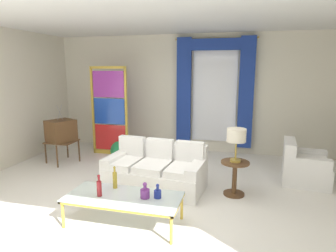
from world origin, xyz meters
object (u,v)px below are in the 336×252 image
Objects in this scene: coffee_table at (124,198)px; stained_glass_divider at (109,113)px; vintage_tv at (61,132)px; armchair_white at (302,168)px; round_side_table at (235,175)px; table_lamp_brass at (236,137)px; couch_white_long at (157,170)px; bottle_ruby_flask at (99,188)px; bottle_amber_squat at (158,193)px; peacock_figurine at (117,151)px; bottle_blue_decanter at (115,179)px; bottle_crystal_tall at (145,193)px.

coffee_table is 0.72× the size of stained_glass_divider.
vintage_tv reaches higher than armchair_white.
round_side_table is at bearing 42.81° from coffee_table.
stained_glass_divider reaches higher than table_lamp_brass.
couch_white_long is at bearing 179.30° from round_side_table.
bottle_ruby_flask reaches higher than round_side_table.
bottle_amber_squat is 0.33× the size of peacock_figurine.
bottle_blue_decanter is at bearing -145.31° from armchair_white.
table_lamp_brass reaches higher than bottle_blue_decanter.
bottle_amber_squat is 0.09× the size of stained_glass_divider.
bottle_ruby_flask is at bearing -169.61° from bottle_amber_squat.
couch_white_long is 2.67m from vintage_tv.
stained_glass_divider reaches higher than couch_white_long.
peacock_figurine is at bearing 121.45° from bottle_crystal_tall.
peacock_figurine is at bearing 116.17° from coffee_table.
stained_glass_divider is at bearing 122.84° from bottle_crystal_tall.
vintage_tv is 1.24m from stained_glass_divider.
stained_glass_divider reaches higher than coffee_table.
vintage_tv is at bearing 168.17° from round_side_table.
armchair_white is at bearing -5.73° from peacock_figurine.
table_lamp_brass is (2.77, -1.30, 0.81)m from peacock_figurine.
armchair_white reaches higher than bottle_crystal_tall.
round_side_table is at bearing 52.49° from bottle_amber_squat.
armchair_white is at bearing 44.51° from bottle_amber_squat.
bottle_crystal_tall is at bearing -21.05° from bottle_blue_decanter.
bottle_blue_decanter reaches higher than bottle_crystal_tall.
bottle_ruby_flask reaches higher than bottle_crystal_tall.
coffee_table is at bearing -41.59° from vintage_tv.
vintage_tv is (-2.45, 2.17, 0.35)m from coffee_table.
table_lamp_brass is at bearing -11.83° from vintage_tv.
bottle_crystal_tall is 3.50m from vintage_tv.
bottle_blue_decanter is 3.22m from stained_glass_divider.
armchair_white is (3.02, 2.33, -0.25)m from bottle_ruby_flask.
stained_glass_divider is at bearing 125.37° from bottle_amber_squat.
bottle_ruby_flask is at bearing -141.18° from round_side_table.
coffee_table is 5.13× the size of bottle_ruby_flask.
armchair_white is 4.02m from peacock_figurine.
bottle_blue_decanter is 1.68× the size of bottle_amber_squat.
vintage_tv reaches higher than bottle_ruby_flask.
peacock_figurine is (-0.98, 2.73, -0.31)m from bottle_ruby_flask.
armchair_white is at bearing 36.02° from round_side_table.
table_lamp_brass is (1.46, 1.35, 0.65)m from coffee_table.
couch_white_long is 8.19× the size of bottle_crystal_tall.
vintage_tv is (-2.75, 2.15, 0.24)m from bottle_crystal_tall.
bottle_blue_decanter is 0.37× the size of armchair_white.
peacock_figurine reaches higher than coffee_table.
bottle_crystal_tall is at bearing 9.15° from bottle_ruby_flask.
couch_white_long is 1.88m from peacock_figurine.
armchair_white is at bearing 0.88° from vintage_tv.
bottle_amber_squat is (0.70, -0.16, -0.07)m from bottle_blue_decanter.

